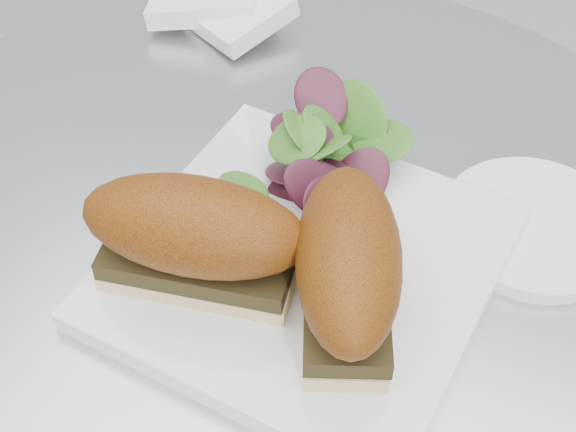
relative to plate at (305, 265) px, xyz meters
name	(u,v)px	position (x,y,z in m)	size (l,w,h in m)	color
table	(274,410)	(-0.03, 0.02, -0.25)	(0.70, 0.70, 0.73)	#B9BAC1
plate	(305,265)	(0.00, 0.00, 0.00)	(0.24, 0.24, 0.02)	white
sandwich_left	(195,235)	(-0.06, -0.04, 0.05)	(0.15, 0.08, 0.08)	#F4DB98
sandwich_right	(348,266)	(0.04, -0.03, 0.05)	(0.11, 0.15, 0.08)	#F4DB98
salad	(318,158)	(-0.02, 0.07, 0.03)	(0.12, 0.12, 0.05)	#47862B
napkin	(224,12)	(-0.17, 0.26, 0.00)	(0.13, 0.13, 0.02)	white
saucer	(533,226)	(0.14, 0.09, 0.00)	(0.13, 0.13, 0.01)	white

